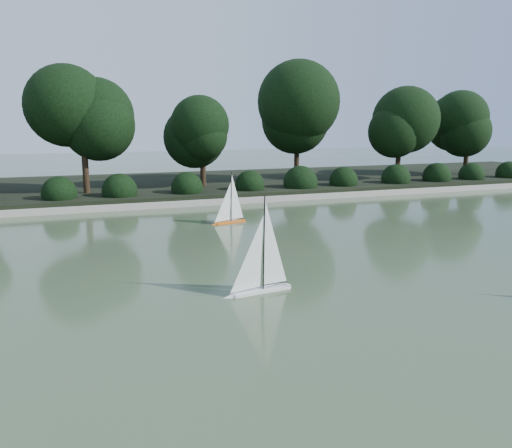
# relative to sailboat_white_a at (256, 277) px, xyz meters

# --- Properties ---
(ground) EXTENTS (80.00, 80.00, 0.00)m
(ground) POSITION_rel_sailboat_white_a_xyz_m (0.88, -0.70, -0.25)
(ground) COLOR #344328
(ground) RESTS_ON ground
(pond_coping) EXTENTS (40.00, 0.35, 0.18)m
(pond_coping) POSITION_rel_sailboat_white_a_xyz_m (0.88, 8.30, -0.16)
(pond_coping) COLOR gray
(pond_coping) RESTS_ON ground
(far_bank) EXTENTS (40.00, 8.00, 0.30)m
(far_bank) POSITION_rel_sailboat_white_a_xyz_m (0.88, 12.30, -0.10)
(far_bank) COLOR black
(far_bank) RESTS_ON ground
(tree_line) EXTENTS (26.31, 3.93, 4.39)m
(tree_line) POSITION_rel_sailboat_white_a_xyz_m (2.11, 10.74, 2.39)
(tree_line) COLOR black
(tree_line) RESTS_ON ground
(shrub_hedge) EXTENTS (29.10, 1.10, 1.10)m
(shrub_hedge) POSITION_rel_sailboat_white_a_xyz_m (0.88, 9.20, 0.20)
(shrub_hedge) COLOR black
(shrub_hedge) RESTS_ON ground
(sailboat_white_a) EXTENTS (1.16, 0.33, 1.57)m
(sailboat_white_a) POSITION_rel_sailboat_white_a_xyz_m (0.00, 0.00, 0.00)
(sailboat_white_a) COLOR silver
(sailboat_white_a) RESTS_ON ground
(sailboat_orange) EXTENTS (1.02, 0.39, 1.39)m
(sailboat_orange) POSITION_rel_sailboat_white_a_xyz_m (1.15, 5.30, -0.03)
(sailboat_orange) COLOR orange
(sailboat_orange) RESTS_ON ground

